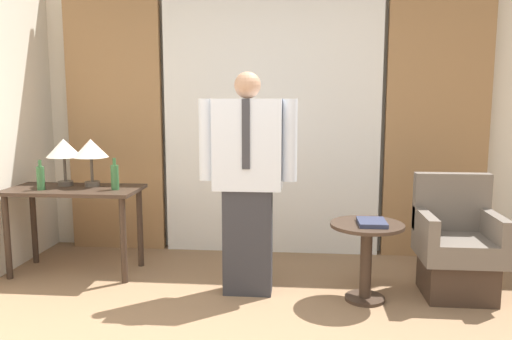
# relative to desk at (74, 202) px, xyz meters

# --- Properties ---
(wall_back) EXTENTS (10.00, 0.06, 2.70)m
(wall_back) POSITION_rel_desk_xyz_m (1.59, 0.86, 0.75)
(wall_back) COLOR silver
(wall_back) RESTS_ON ground_plane
(curtain_sheer_center) EXTENTS (2.00, 0.06, 2.58)m
(curtain_sheer_center) POSITION_rel_desk_xyz_m (1.59, 0.73, 0.69)
(curtain_sheer_center) COLOR white
(curtain_sheer_center) RESTS_ON ground_plane
(curtain_drape_left) EXTENTS (0.91, 0.06, 2.58)m
(curtain_drape_left) POSITION_rel_desk_xyz_m (0.09, 0.73, 0.69)
(curtain_drape_left) COLOR #997047
(curtain_drape_left) RESTS_ON ground_plane
(curtain_drape_right) EXTENTS (0.91, 0.06, 2.58)m
(curtain_drape_right) POSITION_rel_desk_xyz_m (3.09, 0.73, 0.69)
(curtain_drape_right) COLOR #997047
(curtain_drape_right) RESTS_ON ground_plane
(desk) EXTENTS (1.09, 0.53, 0.72)m
(desk) POSITION_rel_desk_xyz_m (0.00, 0.00, 0.00)
(desk) COLOR #38281E
(desk) RESTS_ON ground_plane
(table_lamp_left) EXTENTS (0.29, 0.29, 0.40)m
(table_lamp_left) POSITION_rel_desk_xyz_m (-0.12, 0.10, 0.43)
(table_lamp_left) COLOR #4C4238
(table_lamp_left) RESTS_ON desk
(table_lamp_right) EXTENTS (0.29, 0.29, 0.40)m
(table_lamp_right) POSITION_rel_desk_xyz_m (0.12, 0.10, 0.43)
(table_lamp_right) COLOR #4C4238
(table_lamp_right) RESTS_ON desk
(bottle_near_edge) EXTENTS (0.06, 0.06, 0.24)m
(bottle_near_edge) POSITION_rel_desk_xyz_m (-0.22, -0.10, 0.22)
(bottle_near_edge) COLOR #336638
(bottle_near_edge) RESTS_ON desk
(bottle_by_lamp) EXTENTS (0.06, 0.06, 0.26)m
(bottle_by_lamp) POSITION_rel_desk_xyz_m (0.37, -0.04, 0.23)
(bottle_by_lamp) COLOR #336638
(bottle_by_lamp) RESTS_ON desk
(person) EXTENTS (0.72, 0.24, 1.65)m
(person) POSITION_rel_desk_xyz_m (1.48, -0.31, 0.28)
(person) COLOR #2D2D33
(person) RESTS_ON ground_plane
(armchair) EXTENTS (0.56, 0.53, 0.89)m
(armchair) POSITION_rel_desk_xyz_m (3.03, -0.21, -0.26)
(armchair) COLOR #38281E
(armchair) RESTS_ON ground_plane
(side_table) EXTENTS (0.52, 0.52, 0.57)m
(side_table) POSITION_rel_desk_xyz_m (2.35, -0.38, -0.22)
(side_table) COLOR #38281E
(side_table) RESTS_ON ground_plane
(book) EXTENTS (0.19, 0.25, 0.03)m
(book) POSITION_rel_desk_xyz_m (2.38, -0.41, -0.02)
(book) COLOR #2D334C
(book) RESTS_ON side_table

